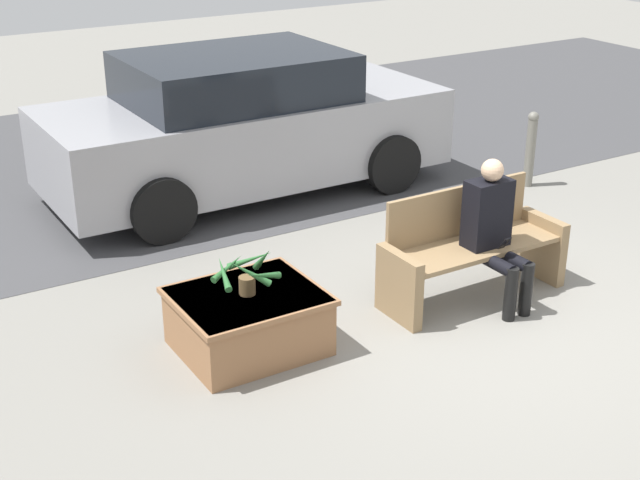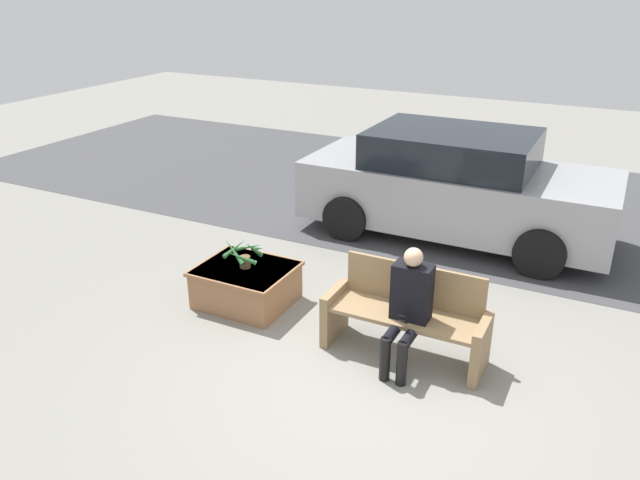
# 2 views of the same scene
# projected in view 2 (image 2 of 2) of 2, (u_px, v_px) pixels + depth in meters

# --- Properties ---
(ground_plane) EXTENTS (30.00, 30.00, 0.00)m
(ground_plane) POSITION_uv_depth(u_px,v_px,m) (370.00, 374.00, 6.10)
(ground_plane) COLOR gray
(road_surface) EXTENTS (20.00, 6.00, 0.01)m
(road_surface) POSITION_uv_depth(u_px,v_px,m) (495.00, 203.00, 10.60)
(road_surface) COLOR #424244
(road_surface) RESTS_ON ground_plane
(bench) EXTENTS (1.65, 0.54, 0.92)m
(bench) POSITION_uv_depth(u_px,v_px,m) (407.00, 316.00, 6.29)
(bench) COLOR #8C704C
(bench) RESTS_ON ground_plane
(person_seated) EXTENTS (0.38, 0.60, 1.24)m
(person_seated) POSITION_uv_depth(u_px,v_px,m) (408.00, 304.00, 6.00)
(person_seated) COLOR black
(person_seated) RESTS_ON ground_plane
(planter_box) EXTENTS (1.08, 0.92, 0.47)m
(planter_box) POSITION_uv_depth(u_px,v_px,m) (246.00, 284.00, 7.32)
(planter_box) COLOR #936642
(planter_box) RESTS_ON ground_plane
(potted_plant) EXTENTS (0.51, 0.51, 0.40)m
(potted_plant) POSITION_uv_depth(u_px,v_px,m) (245.00, 253.00, 7.17)
(potted_plant) COLOR brown
(potted_plant) RESTS_ON planter_box
(parked_car) EXTENTS (4.39, 1.98, 1.56)m
(parked_car) POSITION_uv_depth(u_px,v_px,m) (455.00, 185.00, 9.06)
(parked_car) COLOR #99999E
(parked_car) RESTS_ON ground_plane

